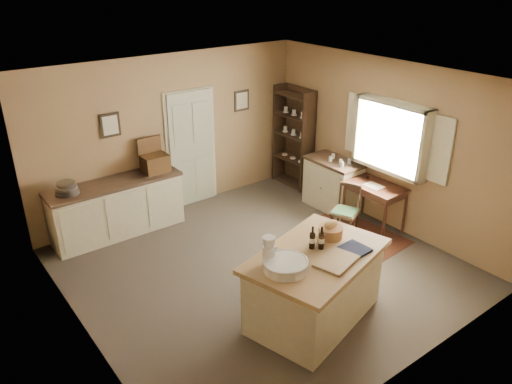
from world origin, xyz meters
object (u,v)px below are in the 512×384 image
Objects in this scene: shelving_unit at (295,138)px; work_island at (314,284)px; right_cabinet at (333,184)px; writing_desk at (375,190)px; desk_chair at (345,213)px; sideboard at (118,206)px.

work_island is at bearing -127.76° from shelving_unit.
work_island is 1.93× the size of right_cabinet.
desk_chair is (-0.58, 0.08, -0.25)m from writing_desk.
work_island is 2.62m from writing_desk.
writing_desk is at bearing -89.99° from right_cabinet.
shelving_unit is (0.15, 2.14, 0.29)m from writing_desk.
right_cabinet is (2.37, 2.04, -0.02)m from work_island.
work_island is at bearing -139.21° from right_cabinet.
writing_desk is 2.17m from shelving_unit.
sideboard reaches higher than right_cabinet.
desk_chair is 0.43× the size of shelving_unit.
desk_chair is (2.81, -2.26, -0.06)m from sideboard.
writing_desk is 0.49× the size of shelving_unit.
shelving_unit is at bearing 46.69° from desk_chair.
work_island is 2.08× the size of writing_desk.
shelving_unit is (0.73, 2.06, 0.54)m from desk_chair.
right_cabinet is 1.32m from shelving_unit.
writing_desk is (3.40, -2.34, 0.19)m from sideboard.
work_island is at bearing -73.34° from sideboard.
desk_chair reaches higher than writing_desk.
sideboard is at bearing 157.51° from right_cabinet.
writing_desk is (2.37, 1.10, 0.19)m from work_island.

